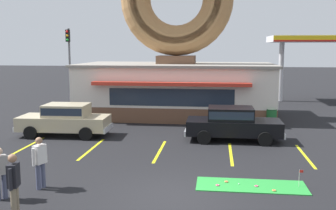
{
  "coord_description": "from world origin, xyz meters",
  "views": [
    {
      "loc": [
        1.23,
        -11.12,
        4.39
      ],
      "look_at": [
        -0.75,
        5.0,
        2.0
      ],
      "focal_mm": 42.0,
      "sensor_mm": 36.0,
      "label": 1
    }
  ],
  "objects_px": {
    "golf_ball": "(239,184)",
    "pedestrian_leather_jacket_man": "(14,182)",
    "pedestrian_clipboard_woman": "(40,160)",
    "pedestrian_hooded_kid": "(0,171)",
    "car_champagne": "(65,119)",
    "trash_bin": "(271,118)",
    "car_black": "(233,122)",
    "traffic_light_pole": "(69,56)",
    "putting_flag_pin": "(300,174)"
  },
  "relations": [
    {
      "from": "putting_flag_pin",
      "to": "pedestrian_clipboard_woman",
      "type": "bearing_deg",
      "value": -172.48
    },
    {
      "from": "golf_ball",
      "to": "pedestrian_clipboard_woman",
      "type": "xyz_separation_m",
      "value": [
        -6.19,
        -1.04,
        0.86
      ]
    },
    {
      "from": "car_champagne",
      "to": "trash_bin",
      "type": "height_order",
      "value": "car_champagne"
    },
    {
      "from": "golf_ball",
      "to": "traffic_light_pole",
      "type": "xyz_separation_m",
      "value": [
        -11.86,
        16.46,
        3.66
      ]
    },
    {
      "from": "car_black",
      "to": "trash_bin",
      "type": "distance_m",
      "value": 4.33
    },
    {
      "from": "trash_bin",
      "to": "pedestrian_hooded_kid",
      "type": "bearing_deg",
      "value": -127.99
    },
    {
      "from": "golf_ball",
      "to": "pedestrian_leather_jacket_man",
      "type": "xyz_separation_m",
      "value": [
        -5.91,
        -3.14,
        0.89
      ]
    },
    {
      "from": "pedestrian_hooded_kid",
      "to": "trash_bin",
      "type": "bearing_deg",
      "value": 52.01
    },
    {
      "from": "golf_ball",
      "to": "car_black",
      "type": "bearing_deg",
      "value": 89.76
    },
    {
      "from": "pedestrian_hooded_kid",
      "to": "car_black",
      "type": "bearing_deg",
      "value": 49.68
    },
    {
      "from": "car_black",
      "to": "pedestrian_clipboard_woman",
      "type": "bearing_deg",
      "value": -130.76
    },
    {
      "from": "car_black",
      "to": "pedestrian_clipboard_woman",
      "type": "height_order",
      "value": "pedestrian_clipboard_woman"
    },
    {
      "from": "putting_flag_pin",
      "to": "traffic_light_pole",
      "type": "bearing_deg",
      "value": 129.94
    },
    {
      "from": "golf_ball",
      "to": "pedestrian_hooded_kid",
      "type": "height_order",
      "value": "pedestrian_hooded_kid"
    },
    {
      "from": "traffic_light_pole",
      "to": "car_black",
      "type": "bearing_deg",
      "value": -40.91
    },
    {
      "from": "pedestrian_hooded_kid",
      "to": "pedestrian_leather_jacket_man",
      "type": "distance_m",
      "value": 1.51
    },
    {
      "from": "putting_flag_pin",
      "to": "car_champagne",
      "type": "distance_m",
      "value": 11.88
    },
    {
      "from": "golf_ball",
      "to": "pedestrian_leather_jacket_man",
      "type": "bearing_deg",
      "value": -152.0
    },
    {
      "from": "golf_ball",
      "to": "pedestrian_clipboard_woman",
      "type": "height_order",
      "value": "pedestrian_clipboard_woman"
    },
    {
      "from": "trash_bin",
      "to": "pedestrian_clipboard_woman",
      "type": "bearing_deg",
      "value": -128.08
    },
    {
      "from": "car_champagne",
      "to": "trash_bin",
      "type": "xyz_separation_m",
      "value": [
        10.55,
        3.61,
        -0.37
      ]
    },
    {
      "from": "trash_bin",
      "to": "traffic_light_pole",
      "type": "height_order",
      "value": "traffic_light_pole"
    },
    {
      "from": "car_champagne",
      "to": "pedestrian_leather_jacket_man",
      "type": "relative_size",
      "value": 2.72
    },
    {
      "from": "putting_flag_pin",
      "to": "trash_bin",
      "type": "distance_m",
      "value": 9.8
    },
    {
      "from": "pedestrian_hooded_kid",
      "to": "traffic_light_pole",
      "type": "distance_m",
      "value": 19.35
    },
    {
      "from": "putting_flag_pin",
      "to": "car_black",
      "type": "distance_m",
      "value": 6.44
    },
    {
      "from": "golf_ball",
      "to": "pedestrian_hooded_kid",
      "type": "xyz_separation_m",
      "value": [
        -6.93,
        -2.03,
        0.79
      ]
    },
    {
      "from": "pedestrian_leather_jacket_man",
      "to": "pedestrian_hooded_kid",
      "type": "bearing_deg",
      "value": 132.55
    },
    {
      "from": "car_champagne",
      "to": "traffic_light_pole",
      "type": "distance_m",
      "value": 11.24
    },
    {
      "from": "trash_bin",
      "to": "putting_flag_pin",
      "type": "bearing_deg",
      "value": -92.42
    },
    {
      "from": "car_champagne",
      "to": "putting_flag_pin",
      "type": "bearing_deg",
      "value": -31.35
    },
    {
      "from": "pedestrian_leather_jacket_man",
      "to": "pedestrian_clipboard_woman",
      "type": "distance_m",
      "value": 2.12
    },
    {
      "from": "car_champagne",
      "to": "trash_bin",
      "type": "distance_m",
      "value": 11.16
    },
    {
      "from": "pedestrian_clipboard_woman",
      "to": "trash_bin",
      "type": "xyz_separation_m",
      "value": [
        8.5,
        10.85,
        -0.41
      ]
    },
    {
      "from": "putting_flag_pin",
      "to": "pedestrian_hooded_kid",
      "type": "bearing_deg",
      "value": -166.88
    },
    {
      "from": "golf_ball",
      "to": "pedestrian_clipboard_woman",
      "type": "relative_size",
      "value": 0.03
    },
    {
      "from": "pedestrian_clipboard_woman",
      "to": "putting_flag_pin",
      "type": "bearing_deg",
      "value": 7.52
    },
    {
      "from": "car_black",
      "to": "traffic_light_pole",
      "type": "relative_size",
      "value": 0.79
    },
    {
      "from": "car_black",
      "to": "car_champagne",
      "type": "xyz_separation_m",
      "value": [
        -8.26,
        0.04,
        0.0
      ]
    },
    {
      "from": "car_black",
      "to": "car_champagne",
      "type": "distance_m",
      "value": 8.26
    },
    {
      "from": "golf_ball",
      "to": "putting_flag_pin",
      "type": "bearing_deg",
      "value": 0.89
    },
    {
      "from": "pedestrian_hooded_kid",
      "to": "pedestrian_clipboard_woman",
      "type": "bearing_deg",
      "value": 53.05
    },
    {
      "from": "pedestrian_hooded_kid",
      "to": "pedestrian_clipboard_woman",
      "type": "height_order",
      "value": "pedestrian_clipboard_woman"
    },
    {
      "from": "golf_ball",
      "to": "car_champagne",
      "type": "height_order",
      "value": "car_champagne"
    },
    {
      "from": "putting_flag_pin",
      "to": "pedestrian_clipboard_woman",
      "type": "height_order",
      "value": "pedestrian_clipboard_woman"
    },
    {
      "from": "golf_ball",
      "to": "trash_bin",
      "type": "distance_m",
      "value": 10.1
    },
    {
      "from": "pedestrian_leather_jacket_man",
      "to": "traffic_light_pole",
      "type": "xyz_separation_m",
      "value": [
        -5.95,
        19.61,
        2.76
      ]
    },
    {
      "from": "putting_flag_pin",
      "to": "car_champagne",
      "type": "relative_size",
      "value": 0.12
    },
    {
      "from": "trash_bin",
      "to": "traffic_light_pole",
      "type": "distance_m",
      "value": 15.98
    },
    {
      "from": "pedestrian_hooded_kid",
      "to": "pedestrian_clipboard_woman",
      "type": "relative_size",
      "value": 0.94
    }
  ]
}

